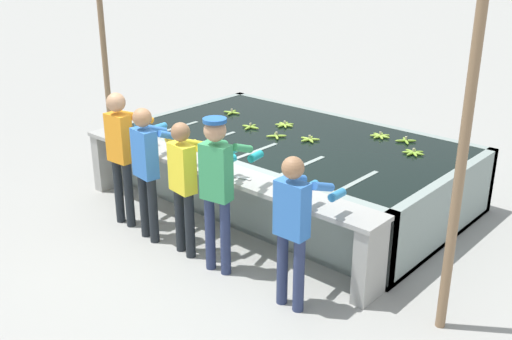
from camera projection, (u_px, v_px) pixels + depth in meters
ground_plane at (202, 239)px, 7.19m from camera, size 80.00×80.00×0.00m
wash_tank at (294, 167)px, 8.26m from camera, size 4.53×2.64×0.87m
work_ledge at (214, 186)px, 7.12m from camera, size 4.53×0.45×0.87m
worker_0 at (122, 147)px, 7.23m from camera, size 0.42×0.72×1.69m
worker_1 at (148, 163)px, 6.87m from camera, size 0.46×0.73×1.62m
worker_2 at (185, 178)px, 6.55m from camera, size 0.47×0.73×1.56m
worker_3 at (218, 180)px, 6.15m from camera, size 0.48×0.74×1.72m
worker_4 at (294, 220)px, 5.57m from camera, size 0.41×0.71×1.56m
banana_bunch_floating_0 at (380, 136)px, 8.08m from camera, size 0.28×0.28×0.08m
banana_bunch_floating_1 at (250, 127)px, 8.47m from camera, size 0.28×0.28×0.08m
banana_bunch_floating_2 at (310, 139)px, 7.94m from camera, size 0.27×0.28×0.08m
banana_bunch_floating_3 at (232, 112)px, 9.17m from camera, size 0.28×0.28×0.08m
banana_bunch_floating_4 at (285, 125)px, 8.56m from camera, size 0.28×0.28×0.08m
banana_bunch_floating_5 at (413, 153)px, 7.45m from camera, size 0.28×0.28×0.08m
banana_bunch_floating_6 at (406, 141)px, 7.89m from camera, size 0.23×0.23×0.08m
banana_bunch_floating_7 at (276, 136)px, 8.08m from camera, size 0.23×0.23×0.08m
banana_bunch_ledge_0 at (134, 141)px, 7.86m from camera, size 0.27×0.28×0.08m
knife_0 at (233, 176)px, 6.73m from camera, size 0.35×0.11×0.02m
knife_1 at (117, 130)px, 8.34m from camera, size 0.33×0.18×0.02m
support_post_left at (105, 60)px, 9.36m from camera, size 0.09×0.09×3.20m
support_post_right at (461, 165)px, 5.00m from camera, size 0.09×0.09×3.20m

